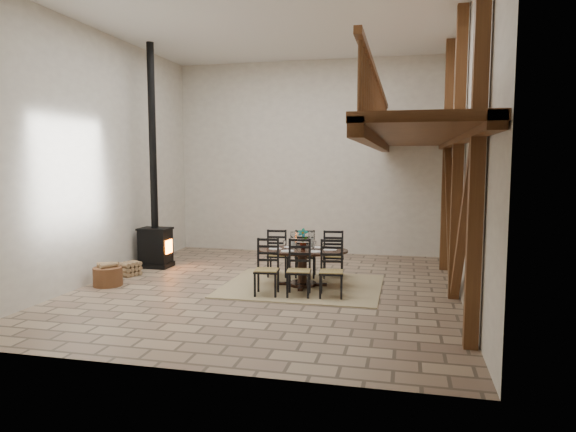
% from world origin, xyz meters
% --- Properties ---
extents(ground, '(8.00, 8.00, 0.00)m').
position_xyz_m(ground, '(0.00, 0.00, 0.00)').
color(ground, '#9E8569').
rests_on(ground, ground).
extents(room_shell, '(7.02, 8.02, 5.01)m').
position_xyz_m(room_shell, '(1.19, 0.00, 3.01)').
color(room_shell, silver).
rests_on(room_shell, ground).
extents(rug, '(3.00, 2.50, 0.02)m').
position_xyz_m(rug, '(0.61, 0.25, 0.01)').
color(rug, tan).
rests_on(rug, ground).
extents(dining_table, '(1.86, 2.11, 1.12)m').
position_xyz_m(dining_table, '(0.61, 0.25, 0.39)').
color(dining_table, black).
rests_on(dining_table, ground).
extents(wood_stove, '(0.70, 0.54, 5.00)m').
position_xyz_m(wood_stove, '(-3.02, 1.29, 1.11)').
color(wood_stove, black).
rests_on(wood_stove, ground).
extents(log_basket, '(0.55, 0.55, 0.46)m').
position_xyz_m(log_basket, '(-3.08, -0.55, 0.20)').
color(log_basket, brown).
rests_on(log_basket, ground).
extents(log_stack, '(0.43, 0.48, 0.30)m').
position_xyz_m(log_stack, '(-3.10, 0.32, 0.15)').
color(log_stack, '#998355').
rests_on(log_stack, ground).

